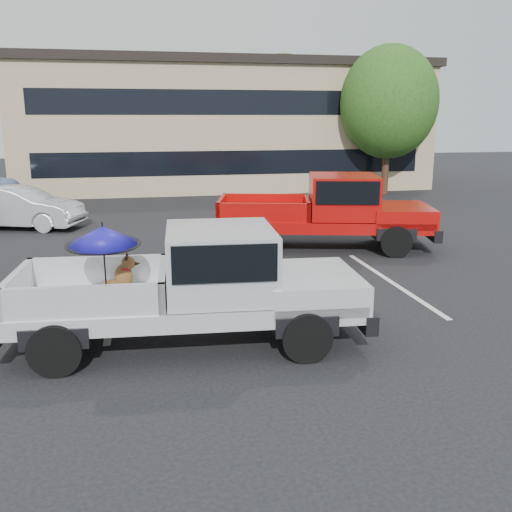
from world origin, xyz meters
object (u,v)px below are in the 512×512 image
(tree_back, at_px, (283,102))
(silver_sedan, at_px, (19,208))
(tree_right, at_px, (389,102))
(red_pickup, at_px, (336,209))
(silver_pickup, at_px, (206,280))

(tree_back, xyz_separation_m, silver_sedan, (-12.28, -13.72, -3.73))
(tree_right, distance_m, red_pickup, 12.56)
(tree_right, bearing_deg, tree_back, 110.56)
(tree_back, relative_size, red_pickup, 1.10)
(silver_sedan, bearing_deg, tree_back, -21.99)
(tree_back, bearing_deg, silver_pickup, -106.71)
(red_pickup, relative_size, silver_sedan, 1.57)
(tree_back, xyz_separation_m, red_pickup, (-3.11, -18.52, -3.31))
(tree_right, relative_size, red_pickup, 1.05)
(silver_pickup, xyz_separation_m, silver_sedan, (-4.88, 10.93, -0.37))
(tree_right, relative_size, silver_sedan, 1.64)
(red_pickup, height_order, silver_sedan, red_pickup)
(tree_right, height_order, silver_sedan, tree_right)
(tree_right, height_order, silver_pickup, tree_right)
(tree_back, relative_size, silver_sedan, 1.72)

